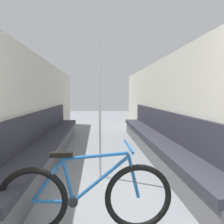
{
  "coord_description": "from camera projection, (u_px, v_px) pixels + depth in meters",
  "views": [
    {
      "loc": [
        -0.14,
        -0.82,
        1.31
      ],
      "look_at": [
        0.11,
        2.42,
        1.03
      ],
      "focal_mm": 32.0,
      "sensor_mm": 36.0,
      "label": 1
    }
  ],
  "objects": [
    {
      "name": "wall_left",
      "position": [
        35.0,
        107.0,
        4.07
      ],
      "size": [
        0.1,
        9.92,
        2.13
      ],
      "primitive_type": "cube",
      "color": "beige",
      "rests_on": "ground"
    },
    {
      "name": "bench_seat_row_left",
      "position": [
        49.0,
        143.0,
        4.15
      ],
      "size": [
        0.49,
        5.34,
        0.97
      ],
      "color": "#5B5B60",
      "rests_on": "ground"
    },
    {
      "name": "bench_seat_row_right",
      "position": [
        156.0,
        141.0,
        4.33
      ],
      "size": [
        0.49,
        5.34,
        0.97
      ],
      "color": "#5B5B60",
      "rests_on": "ground"
    },
    {
      "name": "wall_right",
      "position": [
        168.0,
        106.0,
        4.29
      ],
      "size": [
        0.1,
        9.92,
        2.13
      ],
      "primitive_type": "cube",
      "color": "beige",
      "rests_on": "ground"
    },
    {
      "name": "grab_pole_near",
      "position": [
        100.0,
        113.0,
        3.12
      ],
      "size": [
        0.08,
        0.08,
        2.11
      ],
      "color": "gray",
      "rests_on": "ground"
    },
    {
      "name": "bicycle",
      "position": [
        86.0,
        197.0,
        1.88
      ],
      "size": [
        1.64,
        0.46,
        0.84
      ],
      "rotation": [
        0.0,
        0.0,
        0.3
      ],
      "color": "black",
      "rests_on": "ground"
    }
  ]
}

